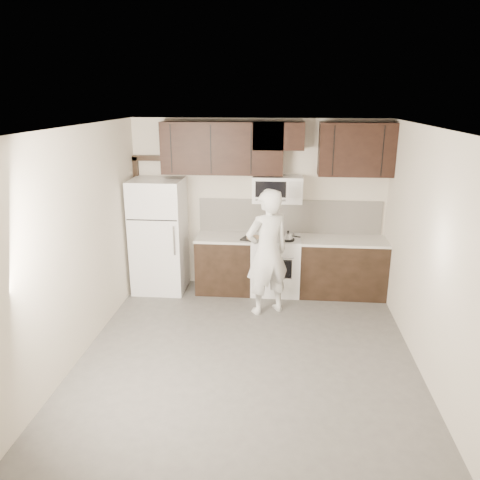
# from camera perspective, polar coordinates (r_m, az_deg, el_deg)

# --- Properties ---
(floor) EXTENTS (4.50, 4.50, 0.00)m
(floor) POSITION_cam_1_polar(r_m,az_deg,el_deg) (5.90, 0.91, -13.64)
(floor) COLOR #565350
(floor) RESTS_ON ground
(back_wall) EXTENTS (4.00, 0.00, 4.00)m
(back_wall) POSITION_cam_1_polar(r_m,az_deg,el_deg) (7.50, 2.26, 4.29)
(back_wall) COLOR beige
(back_wall) RESTS_ON ground
(ceiling) EXTENTS (4.50, 4.50, 0.00)m
(ceiling) POSITION_cam_1_polar(r_m,az_deg,el_deg) (5.07, 1.05, 13.54)
(ceiling) COLOR white
(ceiling) RESTS_ON back_wall
(counter_run) EXTENTS (2.95, 0.64, 0.91)m
(counter_run) POSITION_cam_1_polar(r_m,az_deg,el_deg) (7.45, 6.69, -3.08)
(counter_run) COLOR black
(counter_run) RESTS_ON floor
(stove) EXTENTS (0.76, 0.66, 0.94)m
(stove) POSITION_cam_1_polar(r_m,az_deg,el_deg) (7.44, 4.36, -2.99)
(stove) COLOR white
(stove) RESTS_ON floor
(backsplash) EXTENTS (2.90, 0.02, 0.54)m
(backsplash) POSITION_cam_1_polar(r_m,az_deg,el_deg) (7.52, 6.05, 2.91)
(backsplash) COLOR silver
(backsplash) RESTS_ON counter_run
(upper_cabinets) EXTENTS (3.48, 0.35, 0.78)m
(upper_cabinets) POSITION_cam_1_polar(r_m,az_deg,el_deg) (7.17, 3.96, 11.22)
(upper_cabinets) COLOR black
(upper_cabinets) RESTS_ON back_wall
(microwave) EXTENTS (0.76, 0.42, 0.40)m
(microwave) POSITION_cam_1_polar(r_m,az_deg,el_deg) (7.24, 4.59, 6.21)
(microwave) COLOR white
(microwave) RESTS_ON upper_cabinets
(refrigerator) EXTENTS (0.80, 0.76, 1.80)m
(refrigerator) POSITION_cam_1_polar(r_m,az_deg,el_deg) (7.51, -9.83, 0.51)
(refrigerator) COLOR white
(refrigerator) RESTS_ON floor
(door_trim) EXTENTS (0.50, 0.08, 2.12)m
(door_trim) POSITION_cam_1_polar(r_m,az_deg,el_deg) (7.82, -11.99, 3.69)
(door_trim) COLOR black
(door_trim) RESTS_ON floor
(saucepan) EXTENTS (0.27, 0.17, 0.16)m
(saucepan) POSITION_cam_1_polar(r_m,az_deg,el_deg) (7.14, 5.89, 0.42)
(saucepan) COLOR silver
(saucepan) RESTS_ON stove
(baking_tray) EXTENTS (0.45, 0.39, 0.02)m
(baking_tray) POSITION_cam_1_polar(r_m,az_deg,el_deg) (7.17, 1.82, 0.14)
(baking_tray) COLOR black
(baking_tray) RESTS_ON counter_run
(pizza) EXTENTS (0.32, 0.32, 0.02)m
(pizza) POSITION_cam_1_polar(r_m,az_deg,el_deg) (7.17, 1.82, 0.28)
(pizza) COLOR tan
(pizza) RESTS_ON baking_tray
(person) EXTENTS (0.79, 0.71, 1.82)m
(person) POSITION_cam_1_polar(r_m,az_deg,el_deg) (6.59, 3.35, -1.52)
(person) COLOR white
(person) RESTS_ON floor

